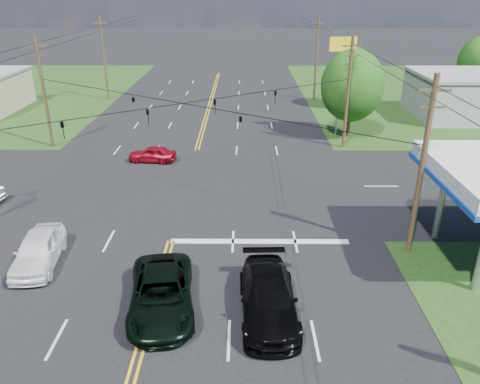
{
  "coord_description": "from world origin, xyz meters",
  "views": [
    {
      "loc": [
        4.05,
        -18.93,
        13.12
      ],
      "look_at": [
        3.89,
        6.0,
        2.17
      ],
      "focal_mm": 35.0,
      "sensor_mm": 36.0,
      "label": 1
    }
  ],
  "objects_px": {
    "pole_se": "(422,166)",
    "pickup_white": "(38,250)",
    "pole_left_far": "(104,58)",
    "pickup_dkgreen": "(162,293)",
    "pole_ne": "(348,92)",
    "tree_far_r": "(480,61)",
    "pole_right_far": "(316,58)",
    "tree_right_a": "(352,86)",
    "suv_black": "(268,298)",
    "tree_right_b": "(351,71)",
    "pole_nw": "(44,92)"
  },
  "relations": [
    {
      "from": "pole_se",
      "to": "pickup_dkgreen",
      "type": "distance_m",
      "value": 14.08
    },
    {
      "from": "pole_left_far",
      "to": "pickup_white",
      "type": "xyz_separation_m",
      "value": [
        6.61,
        -38.4,
        -4.33
      ]
    },
    {
      "from": "pole_right_far",
      "to": "pole_left_far",
      "type": "bearing_deg",
      "value": 180.0
    },
    {
      "from": "pole_ne",
      "to": "tree_far_r",
      "type": "relative_size",
      "value": 1.25
    },
    {
      "from": "pole_left_far",
      "to": "pole_right_far",
      "type": "xyz_separation_m",
      "value": [
        26.0,
        0.0,
        0.0
      ]
    },
    {
      "from": "pole_right_far",
      "to": "suv_black",
      "type": "relative_size",
      "value": 1.7
    },
    {
      "from": "pole_left_far",
      "to": "tree_far_r",
      "type": "xyz_separation_m",
      "value": [
        47.0,
        2.0,
        -0.62
      ]
    },
    {
      "from": "tree_right_a",
      "to": "tree_far_r",
      "type": "height_order",
      "value": "tree_right_a"
    },
    {
      "from": "pole_nw",
      "to": "suv_black",
      "type": "bearing_deg",
      "value": -52.1
    },
    {
      "from": "pole_se",
      "to": "pickup_white",
      "type": "height_order",
      "value": "pole_se"
    },
    {
      "from": "pole_nw",
      "to": "pole_right_far",
      "type": "bearing_deg",
      "value": 36.16
    },
    {
      "from": "pole_nw",
      "to": "tree_right_b",
      "type": "relative_size",
      "value": 1.34
    },
    {
      "from": "pole_left_far",
      "to": "pickup_dkgreen",
      "type": "height_order",
      "value": "pole_left_far"
    },
    {
      "from": "pole_ne",
      "to": "tree_right_b",
      "type": "xyz_separation_m",
      "value": [
        3.5,
        15.0,
        -0.7
      ]
    },
    {
      "from": "pole_nw",
      "to": "tree_right_b",
      "type": "bearing_deg",
      "value": 26.95
    },
    {
      "from": "pole_se",
      "to": "pole_left_far",
      "type": "xyz_separation_m",
      "value": [
        -26.0,
        37.0,
        0.25
      ]
    },
    {
      "from": "pole_left_far",
      "to": "pickup_white",
      "type": "bearing_deg",
      "value": -80.23
    },
    {
      "from": "suv_black",
      "to": "pole_se",
      "type": "bearing_deg",
      "value": 32.29
    },
    {
      "from": "pickup_dkgreen",
      "to": "pickup_white",
      "type": "xyz_separation_m",
      "value": [
        -6.89,
        3.62,
        0.01
      ]
    },
    {
      "from": "pole_nw",
      "to": "pickup_dkgreen",
      "type": "distance_m",
      "value": 27.0
    },
    {
      "from": "tree_right_a",
      "to": "pickup_dkgreen",
      "type": "distance_m",
      "value": 29.59
    },
    {
      "from": "pole_ne",
      "to": "pole_right_far",
      "type": "bearing_deg",
      "value": 90.0
    },
    {
      "from": "tree_right_b",
      "to": "pickup_dkgreen",
      "type": "height_order",
      "value": "tree_right_b"
    },
    {
      "from": "pole_se",
      "to": "tree_far_r",
      "type": "height_order",
      "value": "pole_se"
    },
    {
      "from": "pole_left_far",
      "to": "tree_far_r",
      "type": "bearing_deg",
      "value": 2.44
    },
    {
      "from": "pole_right_far",
      "to": "pickup_white",
      "type": "height_order",
      "value": "pole_right_far"
    },
    {
      "from": "suv_black",
      "to": "pickup_white",
      "type": "relative_size",
      "value": 1.2
    },
    {
      "from": "tree_right_a",
      "to": "tree_far_r",
      "type": "bearing_deg",
      "value": 41.99
    },
    {
      "from": "pole_nw",
      "to": "tree_far_r",
      "type": "height_order",
      "value": "pole_nw"
    },
    {
      "from": "pole_se",
      "to": "tree_right_a",
      "type": "height_order",
      "value": "pole_se"
    },
    {
      "from": "pole_left_far",
      "to": "tree_right_b",
      "type": "bearing_deg",
      "value": -7.72
    },
    {
      "from": "pole_se",
      "to": "pickup_dkgreen",
      "type": "bearing_deg",
      "value": -158.13
    },
    {
      "from": "tree_right_a",
      "to": "pickup_white",
      "type": "xyz_separation_m",
      "value": [
        -20.39,
        -22.4,
        -4.04
      ]
    },
    {
      "from": "pole_se",
      "to": "pickup_white",
      "type": "relative_size",
      "value": 1.94
    },
    {
      "from": "pole_right_far",
      "to": "tree_far_r",
      "type": "xyz_separation_m",
      "value": [
        21.0,
        2.0,
        -0.62
      ]
    },
    {
      "from": "pole_right_far",
      "to": "suv_black",
      "type": "xyz_separation_m",
      "value": [
        -7.84,
        -42.32,
        -4.31
      ]
    },
    {
      "from": "pole_ne",
      "to": "tree_right_b",
      "type": "relative_size",
      "value": 1.34
    },
    {
      "from": "tree_far_r",
      "to": "suv_black",
      "type": "relative_size",
      "value": 1.3
    },
    {
      "from": "tree_right_b",
      "to": "tree_far_r",
      "type": "bearing_deg",
      "value": 18.92
    },
    {
      "from": "tree_right_b",
      "to": "pickup_dkgreen",
      "type": "xyz_separation_m",
      "value": [
        -16.0,
        -38.02,
        -3.39
      ]
    },
    {
      "from": "tree_right_b",
      "to": "pole_nw",
      "type": "bearing_deg",
      "value": -153.05
    },
    {
      "from": "pole_ne",
      "to": "tree_right_a",
      "type": "distance_m",
      "value": 3.16
    },
    {
      "from": "tree_right_a",
      "to": "tree_right_b",
      "type": "distance_m",
      "value": 12.27
    },
    {
      "from": "pole_se",
      "to": "suv_black",
      "type": "xyz_separation_m",
      "value": [
        -7.84,
        -5.32,
        -4.06
      ]
    },
    {
      "from": "pole_ne",
      "to": "pole_right_far",
      "type": "distance_m",
      "value": 19.0
    },
    {
      "from": "pole_right_far",
      "to": "pickup_dkgreen",
      "type": "bearing_deg",
      "value": -106.57
    },
    {
      "from": "pole_ne",
      "to": "pickup_dkgreen",
      "type": "xyz_separation_m",
      "value": [
        -12.5,
        -23.02,
        -4.09
      ]
    },
    {
      "from": "tree_right_a",
      "to": "pickup_white",
      "type": "relative_size",
      "value": 1.67
    },
    {
      "from": "pole_se",
      "to": "pole_left_far",
      "type": "bearing_deg",
      "value": 125.1
    },
    {
      "from": "pole_nw",
      "to": "pickup_dkgreen",
      "type": "relative_size",
      "value": 1.6
    }
  ]
}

